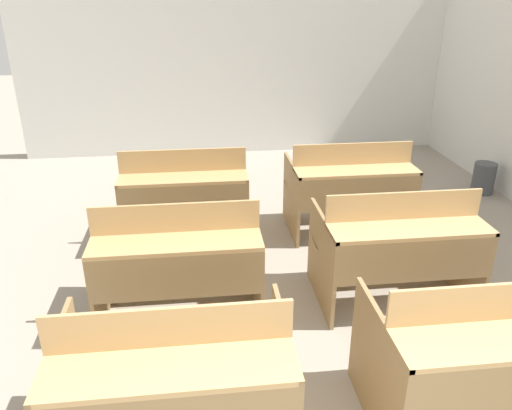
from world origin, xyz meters
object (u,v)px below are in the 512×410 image
at_px(bench_second_left, 179,259).
at_px(bench_second_right, 397,246).
at_px(bench_front_right, 482,352).
at_px(wastepaper_bin, 484,178).
at_px(bench_third_right, 349,186).
at_px(bench_third_left, 185,194).
at_px(bench_front_left, 175,379).

bearing_deg(bench_second_left, bench_second_right, 0.59).
bearing_deg(bench_second_right, bench_front_right, -89.80).
xyz_separation_m(bench_front_right, wastepaper_bin, (1.95, 3.33, -0.29)).
xyz_separation_m(bench_second_left, bench_third_right, (1.67, 1.29, 0.00)).
height_order(bench_third_left, wastepaper_bin, bench_third_left).
xyz_separation_m(bench_front_right, bench_second_left, (-1.68, 1.23, 0.00)).
bearing_deg(bench_third_right, bench_third_left, -179.58).
height_order(bench_front_left, bench_front_right, same).
bearing_deg(bench_second_left, bench_front_right, -36.18).
relative_size(bench_front_left, bench_second_left, 1.00).
height_order(bench_front_left, bench_second_left, same).
xyz_separation_m(bench_second_left, wastepaper_bin, (3.63, 2.10, -0.29)).
distance_m(bench_front_right, bench_third_right, 2.52).
bearing_deg(bench_third_left, bench_second_right, -37.45).
bearing_deg(bench_third_left, bench_front_right, -56.63).
bearing_deg(bench_second_right, wastepaper_bin, 46.87).
height_order(bench_second_right, bench_third_right, same).
distance_m(bench_second_left, bench_second_right, 1.67).
xyz_separation_m(bench_front_left, wastepaper_bin, (3.62, 3.34, -0.29)).
height_order(bench_second_right, bench_third_left, same).
height_order(bench_front_left, bench_second_right, same).
height_order(bench_second_left, bench_third_left, same).
distance_m(bench_third_right, wastepaper_bin, 2.14).
bearing_deg(bench_second_left, bench_front_left, -89.56).
relative_size(bench_front_right, bench_second_left, 1.00).
bearing_deg(wastepaper_bin, bench_front_left, -137.27).
distance_m(bench_front_left, bench_third_right, 3.03).
bearing_deg(bench_front_left, bench_third_right, 56.70).
bearing_deg(wastepaper_bin, bench_second_right, -133.13).
xyz_separation_m(bench_third_right, wastepaper_bin, (1.95, 0.81, -0.29)).
distance_m(bench_front_left, bench_second_left, 1.24).
bearing_deg(bench_front_left, bench_front_right, 0.42).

